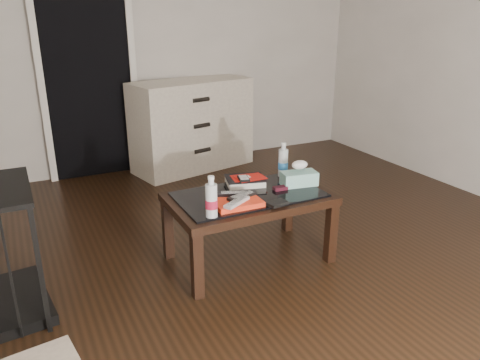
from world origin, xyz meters
The scene contains 16 objects.
ground centered at (0.00, 0.00, 0.00)m, with size 5.00×5.00×0.00m, color black.
doorway centered at (-0.40, 2.47, 1.02)m, with size 0.90×0.08×2.07m.
coffee_table centered at (0.16, 0.27, 0.40)m, with size 1.00×0.60×0.46m.
dresser centered at (0.53, 2.23, 0.45)m, with size 1.28×0.75×0.90m.
magazines centered at (0.01, 0.15, 0.48)m, with size 0.28×0.21×0.03m, color red.
remote_silver centered at (-0.01, 0.09, 0.50)m, with size 0.20×0.05×0.02m, color #ABABB0.
remote_black_front centered at (0.06, 0.16, 0.50)m, with size 0.20×0.05×0.02m, color black.
remote_black_back centered at (0.03, 0.22, 0.50)m, with size 0.20×0.05×0.02m, color black.
textbook centered at (0.21, 0.43, 0.48)m, with size 0.25×0.20×0.05m, color black.
dvd_mailers centered at (0.22, 0.43, 0.51)m, with size 0.19×0.14×0.01m, color red.
ipod centered at (0.18, 0.39, 0.52)m, with size 0.06×0.10×0.02m, color black.
flip_phone centered at (0.37, 0.24, 0.47)m, with size 0.09×0.05×0.02m, color #330B15.
wallet centered at (0.22, 0.03, 0.47)m, with size 0.12×0.07×0.02m, color black.
water_bottle_left centered at (-0.19, 0.06, 0.58)m, with size 0.07×0.07×0.24m, color silver.
water_bottle_right centered at (0.52, 0.46, 0.58)m, with size 0.07×0.07×0.24m, color silver.
tissue_box centered at (0.52, 0.26, 0.51)m, with size 0.23×0.12×0.09m, color teal.
Camera 1 is at (-1.11, -2.15, 1.54)m, focal length 35.00 mm.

